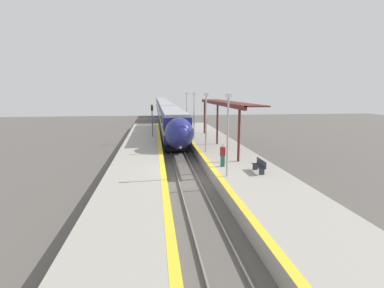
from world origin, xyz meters
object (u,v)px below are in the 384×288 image
(platform_bench, at_px, (260,165))
(railway_signal, at_px, (152,120))
(person_waiting, at_px, (223,155))
(lamppost_far, at_px, (194,112))
(lamppost_near, at_px, (228,130))
(lamppost_farthest, at_px, (187,109))
(train, at_px, (164,109))
(lamppost_mid, at_px, (206,119))

(platform_bench, xyz_separation_m, railway_signal, (-7.36, 17.42, 1.55))
(person_waiting, distance_m, lamppost_far, 13.94)
(lamppost_near, bearing_deg, railway_signal, 105.13)
(lamppost_near, relative_size, lamppost_farthest, 1.00)
(railway_signal, bearing_deg, lamppost_far, -20.18)
(train, xyz_separation_m, lamppost_mid, (2.32, -43.04, 1.60))
(railway_signal, distance_m, lamppost_farthest, 8.08)
(railway_signal, xyz_separation_m, lamppost_near, (4.89, -18.10, 1.04))
(person_waiting, height_order, lamppost_far, lamppost_far)
(train, bearing_deg, railway_signal, -94.44)
(person_waiting, height_order, lamppost_mid, lamppost_mid)
(platform_bench, distance_m, lamppost_far, 16.02)
(lamppost_mid, relative_size, lamppost_far, 1.00)
(lamppost_near, distance_m, lamppost_farthest, 24.45)
(lamppost_near, bearing_deg, train, 92.60)
(train, height_order, lamppost_near, lamppost_near)
(lamppost_near, distance_m, lamppost_far, 16.30)
(railway_signal, distance_m, lamppost_far, 5.32)
(railway_signal, height_order, lamppost_farthest, lamppost_farthest)
(lamppost_mid, bearing_deg, lamppost_farthest, 90.00)
(lamppost_farthest, bearing_deg, train, 94.96)
(platform_bench, height_order, lamppost_far, lamppost_far)
(railway_signal, xyz_separation_m, lamppost_farthest, (4.89, 6.35, 1.04))
(person_waiting, relative_size, lamppost_far, 0.31)
(railway_signal, xyz_separation_m, lamppost_far, (4.89, -1.80, 1.04))
(person_waiting, height_order, railway_signal, railway_signal)
(lamppost_mid, xyz_separation_m, lamppost_farthest, (0.00, 16.30, 0.00))
(platform_bench, relative_size, railway_signal, 0.37)
(lamppost_mid, bearing_deg, railway_signal, 116.20)
(train, bearing_deg, lamppost_farthest, -85.04)
(platform_bench, distance_m, person_waiting, 2.89)
(person_waiting, bearing_deg, train, 93.07)
(platform_bench, bearing_deg, train, 95.42)
(lamppost_near, bearing_deg, lamppost_farthest, 90.00)
(person_waiting, xyz_separation_m, lamppost_farthest, (-0.29, 21.91, 2.19))
(train, xyz_separation_m, platform_bench, (4.79, -50.51, -0.99))
(platform_bench, xyz_separation_m, lamppost_mid, (-2.47, 7.47, 2.59))
(train, relative_size, railway_signal, 18.27)
(person_waiting, xyz_separation_m, lamppost_mid, (-0.29, 5.61, 2.19))
(platform_bench, xyz_separation_m, lamppost_near, (-2.47, -0.68, 2.59))
(train, relative_size, lamppost_mid, 16.27)
(person_waiting, bearing_deg, lamppost_farthest, 90.76)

